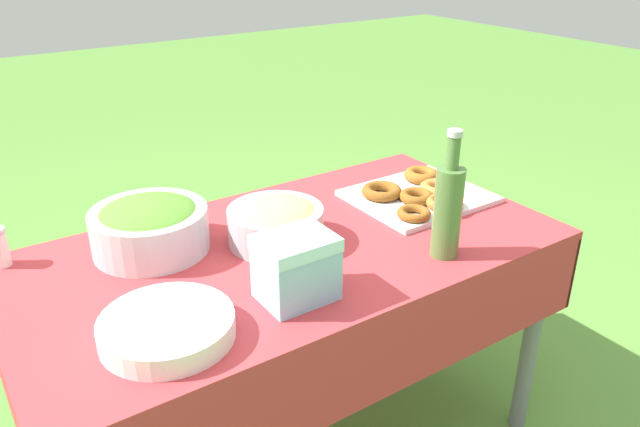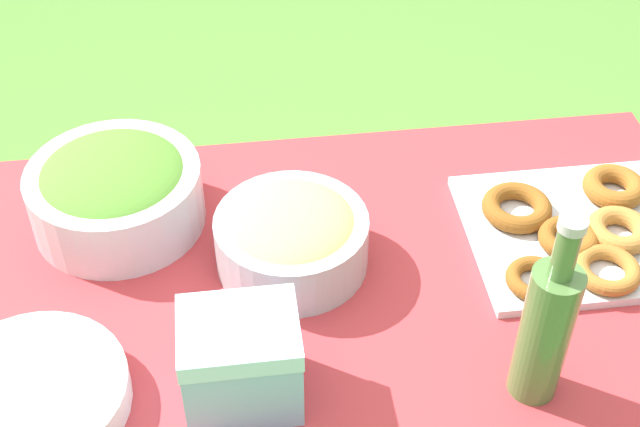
# 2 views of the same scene
# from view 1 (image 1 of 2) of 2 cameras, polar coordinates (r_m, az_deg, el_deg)

# --- Properties ---
(picnic_table) EXTENTS (1.41, 0.75, 0.70)m
(picnic_table) POSITION_cam_1_polar(r_m,az_deg,el_deg) (1.67, -2.73, -5.96)
(picnic_table) COLOR #B73338
(picnic_table) RESTS_ON ground_plane
(salad_bowl) EXTENTS (0.29, 0.29, 0.13)m
(salad_bowl) POSITION_cam_1_polar(r_m,az_deg,el_deg) (1.63, -15.32, -1.04)
(salad_bowl) COLOR silver
(salad_bowl) RESTS_ON picnic_table
(pasta_bowl) EXTENTS (0.25, 0.25, 0.12)m
(pasta_bowl) POSITION_cam_1_polar(r_m,az_deg,el_deg) (1.61, -4.08, -0.71)
(pasta_bowl) COLOR #B2B7BC
(pasta_bowl) RESTS_ON picnic_table
(donut_platter) EXTENTS (0.39, 0.34, 0.05)m
(donut_platter) POSITION_cam_1_polar(r_m,az_deg,el_deg) (1.89, 8.94, 1.76)
(donut_platter) COLOR silver
(donut_platter) RESTS_ON picnic_table
(plate_stack) EXTENTS (0.27, 0.27, 0.05)m
(plate_stack) POSITION_cam_1_polar(r_m,az_deg,el_deg) (1.31, -13.80, -10.11)
(plate_stack) COLOR white
(plate_stack) RESTS_ON picnic_table
(olive_oil_bottle) EXTENTS (0.07, 0.07, 0.33)m
(olive_oil_bottle) POSITION_cam_1_polar(r_m,az_deg,el_deg) (1.55, 11.61, 0.50)
(olive_oil_bottle) COLOR #4C7238
(olive_oil_bottle) RESTS_ON picnic_table
(cooler_box) EXTENTS (0.16, 0.13, 0.15)m
(cooler_box) POSITION_cam_1_polar(r_m,az_deg,el_deg) (1.37, -2.20, -4.96)
(cooler_box) COLOR #8CC6E5
(cooler_box) RESTS_ON picnic_table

